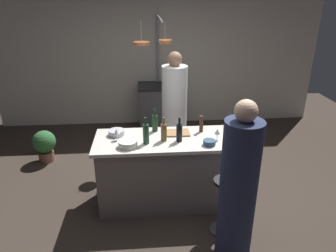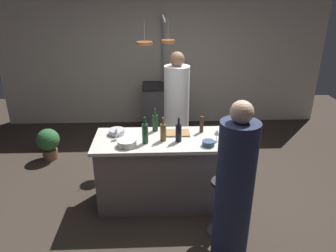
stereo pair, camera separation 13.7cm
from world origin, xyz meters
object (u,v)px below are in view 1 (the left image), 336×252
at_px(wine_bottle_red, 155,123).
at_px(chef, 174,115).
at_px(potted_plant, 45,144).
at_px(mixing_bowl_steel, 117,133).
at_px(cutting_board, 177,133).
at_px(wine_bottle_green, 146,134).
at_px(bar_stool_right, 224,204).
at_px(mixing_bowl_ceramic, 128,144).
at_px(mixing_bowl_blue, 209,143).
at_px(guest_right, 238,191).
at_px(wine_glass_by_chef, 117,132).
at_px(wine_glass_near_right_guest, 217,132).
at_px(wine_bottle_amber, 164,132).
at_px(wine_bottle_dark, 179,132).
at_px(stove_range, 159,107).
at_px(pepper_mill, 201,124).

bearing_deg(wine_bottle_red, chef, 66.97).
height_order(potted_plant, mixing_bowl_steel, mixing_bowl_steel).
bearing_deg(cutting_board, wine_bottle_green, -146.45).
bearing_deg(mixing_bowl_steel, cutting_board, -0.76).
relative_size(bar_stool_right, cutting_board, 2.12).
relative_size(mixing_bowl_ceramic, mixing_bowl_blue, 1.53).
relative_size(chef, guest_right, 1.04).
xyz_separation_m(wine_glass_by_chef, mixing_bowl_ceramic, (0.14, -0.18, -0.07)).
relative_size(guest_right, wine_glass_near_right_guest, 11.59).
bearing_deg(wine_bottle_amber, wine_bottle_dark, -8.90).
height_order(cutting_board, wine_bottle_green, wine_bottle_green).
distance_m(guest_right, potted_plant, 3.34).
xyz_separation_m(stove_range, mixing_bowl_blue, (0.45, -2.66, 0.48)).
bearing_deg(bar_stool_right, chef, 103.69).
bearing_deg(wine_bottle_red, wine_glass_by_chef, -152.46).
bearing_deg(guest_right, wine_glass_near_right_guest, 90.60).
relative_size(wine_bottle_dark, mixing_bowl_steel, 1.49).
bearing_deg(mixing_bowl_steel, potted_plant, 139.54).
relative_size(wine_glass_near_right_guest, mixing_bowl_ceramic, 0.67).
height_order(wine_bottle_amber, wine_glass_near_right_guest, wine_bottle_amber).
bearing_deg(cutting_board, wine_bottle_red, 159.22).
height_order(potted_plant, mixing_bowl_ceramic, mixing_bowl_ceramic).
height_order(bar_stool_right, pepper_mill, pepper_mill).
xyz_separation_m(bar_stool_right, potted_plant, (-2.45, 1.84, -0.08)).
height_order(guest_right, wine_bottle_green, guest_right).
distance_m(chef, mixing_bowl_ceramic, 1.35).
bearing_deg(pepper_mill, mixing_bowl_blue, -85.97).
bearing_deg(wine_glass_by_chef, wine_bottle_green, -18.47).
bearing_deg(mixing_bowl_steel, wine_glass_by_chef, -83.51).
xyz_separation_m(bar_stool_right, pepper_mill, (-0.14, 0.80, 0.63)).
height_order(bar_stool_right, cutting_board, cutting_board).
xyz_separation_m(chef, mixing_bowl_blue, (0.29, -1.21, 0.11)).
height_order(stove_range, mixing_bowl_ceramic, mixing_bowl_ceramic).
xyz_separation_m(wine_bottle_red, mixing_bowl_ceramic, (-0.32, -0.42, -0.08)).
height_order(cutting_board, pepper_mill, pepper_mill).
bearing_deg(cutting_board, mixing_bowl_steel, 179.24).
xyz_separation_m(pepper_mill, wine_bottle_red, (-0.58, 0.07, 0.01)).
bearing_deg(chef, mixing_bowl_steel, -133.29).
bearing_deg(guest_right, mixing_bowl_blue, 99.55).
bearing_deg(wine_bottle_red, mixing_bowl_steel, -169.20).
height_order(potted_plant, cutting_board, cutting_board).
height_order(chef, wine_bottle_amber, chef).
relative_size(cutting_board, wine_bottle_red, 1.09).
xyz_separation_m(chef, bar_stool_right, (0.39, -1.62, -0.44)).
bearing_deg(wine_bottle_green, mixing_bowl_steel, 143.80).
bearing_deg(stove_range, wine_bottle_amber, -91.50).
distance_m(chef, pepper_mill, 0.88).
bearing_deg(wine_glass_by_chef, mixing_bowl_blue, -11.32).
xyz_separation_m(wine_bottle_amber, mixing_bowl_steel, (-0.57, 0.20, -0.08)).
bearing_deg(wine_bottle_dark, guest_right, -62.55).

